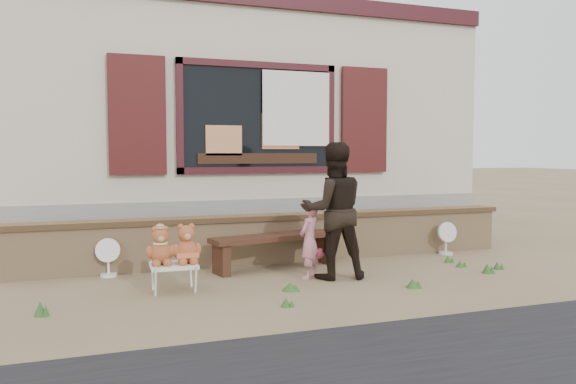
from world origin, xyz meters
name	(u,v)px	position (x,y,z in m)	size (l,w,h in m)	color
ground	(304,276)	(0.00, 0.00, 0.00)	(80.00, 80.00, 0.00)	brown
shopfront	(222,128)	(0.00, 4.49, 2.00)	(8.04, 5.13, 4.00)	#A49E85
brick_wall	(278,237)	(0.00, 1.00, 0.34)	(7.10, 0.36, 0.67)	tan
bench	(275,244)	(-0.19, 0.57, 0.33)	(1.79, 0.72, 0.45)	#331B12
folding_chair	(174,266)	(-1.62, -0.22, 0.28)	(0.51, 0.45, 0.31)	white
teddy_bear_left	(160,245)	(-1.76, -0.21, 0.52)	(0.31, 0.27, 0.43)	brown
teddy_bear_right	(186,243)	(-1.48, -0.22, 0.53)	(0.32, 0.28, 0.44)	brown
child	(310,241)	(0.02, -0.12, 0.46)	(0.34, 0.22, 0.92)	pink
adult	(333,211)	(0.30, -0.20, 0.82)	(0.80, 0.62, 1.64)	black
fan_left	(108,257)	(-2.27, 0.80, 0.24)	(0.30, 0.20, 0.48)	white
fan_right	(446,238)	(2.54, 0.69, 0.25)	(0.30, 0.21, 0.49)	silver
grass_tufts	(369,279)	(0.56, -0.63, 0.05)	(5.55, 1.46, 0.14)	#2D5421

